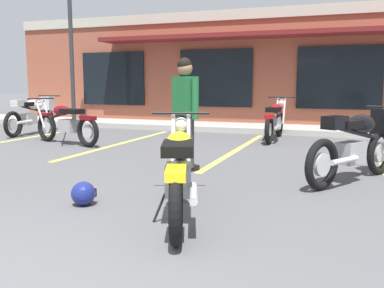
{
  "coord_description": "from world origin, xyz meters",
  "views": [
    {
      "loc": [
        2.01,
        -1.27,
        1.3
      ],
      "look_at": [
        0.2,
        3.68,
        0.55
      ],
      "focal_mm": 39.89,
      "sensor_mm": 36.0,
      "label": 1
    }
  ],
  "objects_px": {
    "motorcycle_silver_naked": "(33,113)",
    "motorcycle_orange_scrambler": "(359,142)",
    "parking_lot_lamp_post": "(68,9)",
    "motorcycle_black_cruiser": "(65,123)",
    "motorcycle_foreground_classic": "(179,170)",
    "motorcycle_blue_standard": "(275,120)",
    "helmet_on_pavement": "(83,194)",
    "person_in_black_shirt": "(185,107)"
  },
  "relations": [
    {
      "from": "motorcycle_silver_naked",
      "to": "motorcycle_orange_scrambler",
      "type": "height_order",
      "value": "same"
    },
    {
      "from": "motorcycle_black_cruiser",
      "to": "person_in_black_shirt",
      "type": "bearing_deg",
      "value": -26.8
    },
    {
      "from": "motorcycle_foreground_classic",
      "to": "motorcycle_orange_scrambler",
      "type": "relative_size",
      "value": 1.07
    },
    {
      "from": "motorcycle_foreground_classic",
      "to": "motorcycle_black_cruiser",
      "type": "height_order",
      "value": "same"
    },
    {
      "from": "motorcycle_black_cruiser",
      "to": "helmet_on_pavement",
      "type": "distance_m",
      "value": 4.93
    },
    {
      "from": "motorcycle_black_cruiser",
      "to": "parking_lot_lamp_post",
      "type": "xyz_separation_m",
      "value": [
        -1.92,
        2.9,
        2.93
      ]
    },
    {
      "from": "motorcycle_silver_naked",
      "to": "parking_lot_lamp_post",
      "type": "bearing_deg",
      "value": 88.3
    },
    {
      "from": "parking_lot_lamp_post",
      "to": "motorcycle_blue_standard",
      "type": "bearing_deg",
      "value": -6.61
    },
    {
      "from": "motorcycle_silver_naked",
      "to": "motorcycle_foreground_classic",
      "type": "bearing_deg",
      "value": -40.17
    },
    {
      "from": "motorcycle_foreground_classic",
      "to": "parking_lot_lamp_post",
      "type": "distance_m",
      "value": 9.55
    },
    {
      "from": "motorcycle_blue_standard",
      "to": "person_in_black_shirt",
      "type": "xyz_separation_m",
      "value": [
        -0.71,
        -3.92,
        0.49
      ]
    },
    {
      "from": "motorcycle_silver_naked",
      "to": "motorcycle_blue_standard",
      "type": "distance_m",
      "value": 6.16
    },
    {
      "from": "motorcycle_black_cruiser",
      "to": "motorcycle_blue_standard",
      "type": "relative_size",
      "value": 0.97
    },
    {
      "from": "helmet_on_pavement",
      "to": "parking_lot_lamp_post",
      "type": "xyz_separation_m",
      "value": [
        -4.98,
        6.75,
        3.26
      ]
    },
    {
      "from": "parking_lot_lamp_post",
      "to": "motorcycle_foreground_classic",
      "type": "bearing_deg",
      "value": -47.98
    },
    {
      "from": "motorcycle_blue_standard",
      "to": "helmet_on_pavement",
      "type": "relative_size",
      "value": 8.1
    },
    {
      "from": "person_in_black_shirt",
      "to": "motorcycle_orange_scrambler",
      "type": "bearing_deg",
      "value": 3.66
    },
    {
      "from": "motorcycle_silver_naked",
      "to": "parking_lot_lamp_post",
      "type": "xyz_separation_m",
      "value": [
        0.05,
        1.58,
        2.86
      ]
    },
    {
      "from": "helmet_on_pavement",
      "to": "motorcycle_silver_naked",
      "type": "bearing_deg",
      "value": 134.18
    },
    {
      "from": "motorcycle_foreground_classic",
      "to": "motorcycle_orange_scrambler",
      "type": "bearing_deg",
      "value": 53.83
    },
    {
      "from": "person_in_black_shirt",
      "to": "helmet_on_pavement",
      "type": "xyz_separation_m",
      "value": [
        -0.36,
        -2.13,
        -0.82
      ]
    },
    {
      "from": "motorcycle_silver_naked",
      "to": "helmet_on_pavement",
      "type": "distance_m",
      "value": 7.22
    },
    {
      "from": "motorcycle_orange_scrambler",
      "to": "person_in_black_shirt",
      "type": "height_order",
      "value": "person_in_black_shirt"
    },
    {
      "from": "motorcycle_foreground_classic",
      "to": "motorcycle_orange_scrambler",
      "type": "distance_m",
      "value": 2.84
    },
    {
      "from": "motorcycle_black_cruiser",
      "to": "helmet_on_pavement",
      "type": "xyz_separation_m",
      "value": [
        3.06,
        -3.85,
        -0.33
      ]
    },
    {
      "from": "motorcycle_foreground_classic",
      "to": "helmet_on_pavement",
      "type": "distance_m",
      "value": 1.16
    },
    {
      "from": "motorcycle_silver_naked",
      "to": "motorcycle_orange_scrambler",
      "type": "distance_m",
      "value": 8.32
    },
    {
      "from": "helmet_on_pavement",
      "to": "motorcycle_blue_standard",
      "type": "bearing_deg",
      "value": 79.99
    },
    {
      "from": "motorcycle_black_cruiser",
      "to": "motorcycle_silver_naked",
      "type": "distance_m",
      "value": 2.37
    },
    {
      "from": "motorcycle_orange_scrambler",
      "to": "person_in_black_shirt",
      "type": "relative_size",
      "value": 1.13
    },
    {
      "from": "parking_lot_lamp_post",
      "to": "helmet_on_pavement",
      "type": "bearing_deg",
      "value": -53.59
    },
    {
      "from": "motorcycle_foreground_classic",
      "to": "motorcycle_blue_standard",
      "type": "height_order",
      "value": "same"
    },
    {
      "from": "motorcycle_black_cruiser",
      "to": "helmet_on_pavement",
      "type": "height_order",
      "value": "motorcycle_black_cruiser"
    },
    {
      "from": "motorcycle_black_cruiser",
      "to": "motorcycle_silver_naked",
      "type": "relative_size",
      "value": 0.97
    },
    {
      "from": "motorcycle_foreground_classic",
      "to": "motorcycle_black_cruiser",
      "type": "xyz_separation_m",
      "value": [
        -4.16,
        3.86,
        0.0
      ]
    },
    {
      "from": "motorcycle_foreground_classic",
      "to": "motorcycle_silver_naked",
      "type": "distance_m",
      "value": 8.03
    },
    {
      "from": "motorcycle_blue_standard",
      "to": "motorcycle_orange_scrambler",
      "type": "xyz_separation_m",
      "value": [
        1.72,
        -3.77,
        0.07
      ]
    },
    {
      "from": "motorcycle_black_cruiser",
      "to": "motorcycle_orange_scrambler",
      "type": "relative_size",
      "value": 1.09
    },
    {
      "from": "person_in_black_shirt",
      "to": "parking_lot_lamp_post",
      "type": "distance_m",
      "value": 7.47
    },
    {
      "from": "motorcycle_foreground_classic",
      "to": "motorcycle_silver_naked",
      "type": "height_order",
      "value": "same"
    },
    {
      "from": "motorcycle_silver_naked",
      "to": "person_in_black_shirt",
      "type": "bearing_deg",
      "value": -29.49
    },
    {
      "from": "motorcycle_foreground_classic",
      "to": "motorcycle_blue_standard",
      "type": "relative_size",
      "value": 0.96
    }
  ]
}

